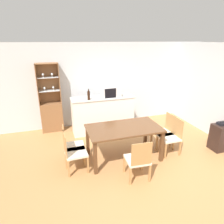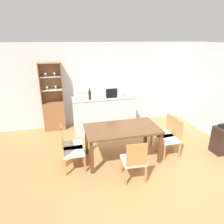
{
  "view_description": "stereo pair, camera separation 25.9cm",
  "coord_description": "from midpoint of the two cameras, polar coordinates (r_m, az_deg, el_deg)",
  "views": [
    {
      "loc": [
        -1.74,
        -3.42,
        2.62
      ],
      "look_at": [
        -0.29,
        1.16,
        0.87
      ],
      "focal_mm": 32.0,
      "sensor_mm": 36.0,
      "label": 1
    },
    {
      "loc": [
        -1.49,
        -3.49,
        2.62
      ],
      "look_at": [
        -0.29,
        1.16,
        0.87
      ],
      "focal_mm": 32.0,
      "sensor_mm": 36.0,
      "label": 2
    }
  ],
  "objects": [
    {
      "name": "ground_plane",
      "position": [
        4.63,
        6.35,
        -14.62
      ],
      "size": [
        18.0,
        18.0,
        0.0
      ],
      "primitive_type": "plane",
      "color": "#B27A47"
    },
    {
      "name": "wall_back",
      "position": [
        6.44,
        -2.7,
        7.95
      ],
      "size": [
        6.8,
        0.06,
        2.55
      ],
      "color": "silver",
      "rests_on": "ground_plane"
    },
    {
      "name": "kitchen_counter",
      "position": [
        5.93,
        -3.83,
        -0.66
      ],
      "size": [
        1.83,
        0.54,
        1.06
      ],
      "color": "white",
      "rests_on": "ground_plane"
    },
    {
      "name": "display_cabinet",
      "position": [
        6.23,
        -18.04,
        0.16
      ],
      "size": [
        0.62,
        0.33,
        2.02
      ],
      "color": "brown",
      "rests_on": "ground_plane"
    },
    {
      "name": "dining_table",
      "position": [
        4.51,
        1.76,
        -5.53
      ],
      "size": [
        1.64,
        0.92,
        0.77
      ],
      "color": "brown",
      "rests_on": "ground_plane"
    },
    {
      "name": "dining_chair_side_left_near",
      "position": [
        4.3,
        -12.64,
        -11.15
      ],
      "size": [
        0.45,
        0.45,
        0.88
      ],
      "rotation": [
        0.0,
        0.0,
        -1.54
      ],
      "color": "beige",
      "rests_on": "ground_plane"
    },
    {
      "name": "dining_chair_side_right_near",
      "position": [
        4.98,
        15.03,
        -6.81
      ],
      "size": [
        0.43,
        0.43,
        0.88
      ],
      "rotation": [
        0.0,
        0.0,
        1.57
      ],
      "color": "beige",
      "rests_on": "ground_plane"
    },
    {
      "name": "dining_chair_side_right_far",
      "position": [
        5.19,
        13.42,
        -5.53
      ],
      "size": [
        0.46,
        0.46,
        0.88
      ],
      "rotation": [
        0.0,
        0.0,
        1.63
      ],
      "color": "beige",
      "rests_on": "ground_plane"
    },
    {
      "name": "dining_chair_head_near",
      "position": [
        3.99,
        5.55,
        -13.44
      ],
      "size": [
        0.46,
        0.46,
        0.88
      ],
      "rotation": [
        0.0,
        0.0,
        -0.07
      ],
      "color": "beige",
      "rests_on": "ground_plane"
    },
    {
      "name": "dining_chair_side_left_far",
      "position": [
        4.54,
        -12.99,
        -9.38
      ],
      "size": [
        0.46,
        0.46,
        0.88
      ],
      "rotation": [
        0.0,
        0.0,
        -1.62
      ],
      "color": "beige",
      "rests_on": "ground_plane"
    },
    {
      "name": "microwave",
      "position": [
        5.77,
        -1.63,
        5.89
      ],
      "size": [
        0.51,
        0.4,
        0.31
      ],
      "color": "silver",
      "rests_on": "kitchen_counter"
    },
    {
      "name": "wine_bottle",
      "position": [
        5.51,
        -8.02,
        4.73
      ],
      "size": [
        0.07,
        0.07,
        0.31
      ],
      "color": "black",
      "rests_on": "kitchen_counter"
    },
    {
      "name": "side_cabinet",
      "position": [
        5.67,
        28.02,
        -6.3
      ],
      "size": [
        0.58,
        0.36,
        0.66
      ],
      "color": "black",
      "rests_on": "ground_plane"
    },
    {
      "name": "telephone",
      "position": [
        5.5,
        27.85,
        -2.9
      ],
      "size": [
        0.22,
        0.17,
        0.1
      ],
      "color": "black",
      "rests_on": "side_cabinet"
    }
  ]
}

